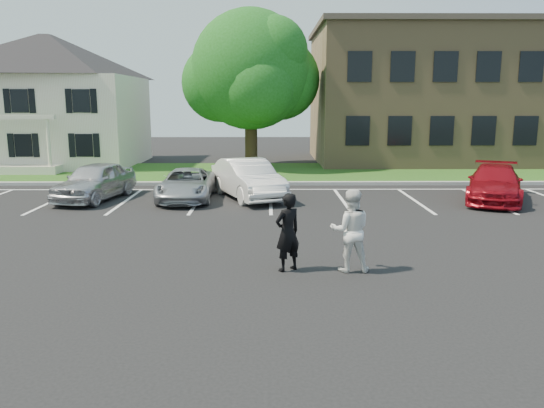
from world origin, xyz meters
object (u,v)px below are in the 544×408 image
object	(u,v)px
tree	(252,73)
car_silver_west	(95,181)
car_red_compact	(495,184)
office_building	(490,95)
house	(50,100)
man_white_shirt	(350,230)
car_white_sedan	(248,179)
man_black_suit	(288,232)
car_silver_minivan	(187,185)

from	to	relation	value
tree	car_silver_west	xyz separation A→B (m)	(-5.88, -9.86, -4.61)
tree	car_red_compact	size ratio (longest dim) A/B	1.86
office_building	car_red_compact	bearing A→B (deg)	-110.98
house	car_silver_west	distance (m)	13.51
house	man_white_shirt	xyz separation A→B (m)	(14.75, -20.52, -2.89)
car_white_sedan	car_red_compact	xyz separation A→B (m)	(9.50, -0.72, -0.08)
tree	man_white_shirt	distance (m)	19.46
tree	car_white_sedan	xyz separation A→B (m)	(0.07, -9.57, -4.58)
tree	man_black_suit	bearing A→B (deg)	-86.01
house	man_black_suit	bearing A→B (deg)	-56.94
car_silver_west	car_white_sedan	xyz separation A→B (m)	(5.95, 0.29, 0.04)
house	office_building	bearing A→B (deg)	4.28
car_silver_west	office_building	bearing A→B (deg)	45.22
tree	car_red_compact	world-z (taller)	tree
tree	office_building	bearing A→B (deg)	14.15
tree	house	bearing A→B (deg)	171.71
car_silver_west	house	bearing A→B (deg)	129.93
man_black_suit	car_silver_minivan	distance (m)	9.54
car_red_compact	office_building	bearing A→B (deg)	92.31
car_silver_west	car_silver_minivan	distance (m)	3.57
house	car_silver_west	world-z (taller)	house
office_building	car_silver_minivan	size ratio (longest dim) A/B	5.18
man_black_suit	car_silver_minivan	size ratio (longest dim) A/B	0.41
car_white_sedan	car_silver_minivan	bearing A→B (deg)	165.60
house	car_red_compact	xyz separation A→B (m)	(21.60, -12.05, -3.14)
tree	car_silver_minivan	distance (m)	11.23
office_building	man_black_suit	size ratio (longest dim) A/B	12.48
car_silver_minivan	car_red_compact	world-z (taller)	car_red_compact
tree	car_white_sedan	size ratio (longest dim) A/B	1.88
house	tree	bearing A→B (deg)	-8.29
car_red_compact	car_silver_minivan	bearing A→B (deg)	-158.55
car_silver_west	car_silver_minivan	size ratio (longest dim) A/B	1.00
house	office_building	world-z (taller)	office_building
car_silver_minivan	car_red_compact	distance (m)	11.88
car_silver_west	car_red_compact	world-z (taller)	car_silver_west
man_white_shirt	man_black_suit	bearing A→B (deg)	0.57
tree	car_red_compact	distance (m)	14.81
tree	car_silver_minivan	world-z (taller)	tree
house	car_red_compact	distance (m)	24.94
car_silver_west	car_silver_minivan	world-z (taller)	car_silver_west
man_black_suit	man_white_shirt	bearing A→B (deg)	143.92
man_white_shirt	car_silver_west	world-z (taller)	man_white_shirt
office_building	man_black_suit	world-z (taller)	office_building
car_red_compact	man_black_suit	bearing A→B (deg)	-111.11
man_white_shirt	tree	bearing A→B (deg)	-80.21
house	car_silver_minivan	bearing A→B (deg)	-50.19
car_silver_minivan	office_building	bearing A→B (deg)	37.70
office_building	man_white_shirt	xyz separation A→B (m)	(-12.25, -22.54, -3.22)
house	car_silver_west	size ratio (longest dim) A/B	2.39
office_building	car_silver_minivan	distance (m)	22.33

